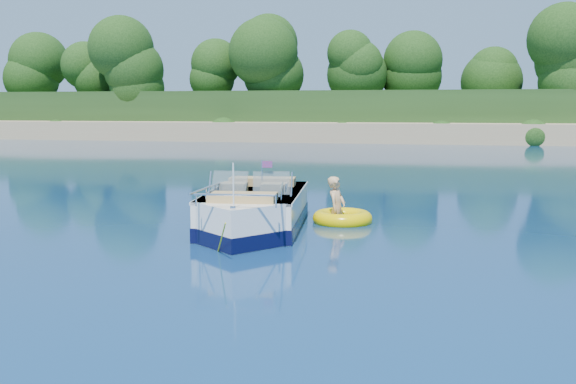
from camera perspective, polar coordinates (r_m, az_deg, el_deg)
name	(u,v)px	position (r m, az deg, el deg)	size (l,w,h in m)	color
ground	(385,238)	(13.62, 8.58, -4.08)	(160.00, 160.00, 0.00)	#091940
shoreline	(420,122)	(77.11, 11.64, 6.16)	(170.00, 59.00, 6.00)	tan
treeline	(419,72)	(54.41, 11.55, 10.43)	(150.00, 7.12, 8.19)	black
motorboat	(253,214)	(14.25, -3.12, -1.95)	(2.45, 5.78, 1.93)	white
tow_tube	(342,218)	(15.30, 4.86, -2.35)	(1.89, 1.89, 0.38)	#F3CC00
boy	(337,222)	(15.30, 4.38, -2.72)	(0.58, 0.38, 1.60)	#DFAA75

